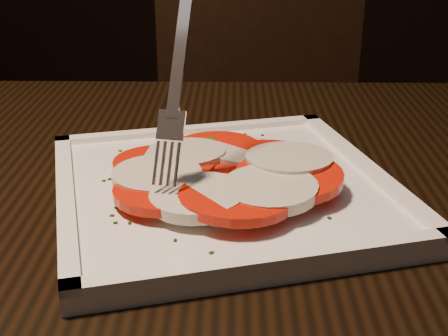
# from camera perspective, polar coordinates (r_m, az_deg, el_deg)

# --- Properties ---
(table) EXTENTS (1.27, 0.90, 0.75)m
(table) POSITION_cam_1_polar(r_m,az_deg,el_deg) (0.63, -6.97, -10.69)
(table) COLOR black
(table) RESTS_ON ground
(chair) EXTENTS (0.52, 0.52, 0.93)m
(chair) POSITION_cam_1_polar(r_m,az_deg,el_deg) (1.26, 4.08, 1.28)
(chair) COLOR black
(chair) RESTS_ON ground
(plate) EXTENTS (0.38, 0.38, 0.01)m
(plate) POSITION_cam_1_polar(r_m,az_deg,el_deg) (0.57, 0.00, -2.06)
(plate) COLOR white
(plate) RESTS_ON table
(caprese_salad) EXTENTS (0.22, 0.26, 0.03)m
(caprese_salad) POSITION_cam_1_polar(r_m,az_deg,el_deg) (0.57, 0.00, -0.37)
(caprese_salad) COLOR red
(caprese_salad) RESTS_ON plate
(fork) EXTENTS (0.06, 0.11, 0.18)m
(fork) POSITION_cam_1_polar(r_m,az_deg,el_deg) (0.54, -3.73, 9.87)
(fork) COLOR white
(fork) RESTS_ON caprese_salad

